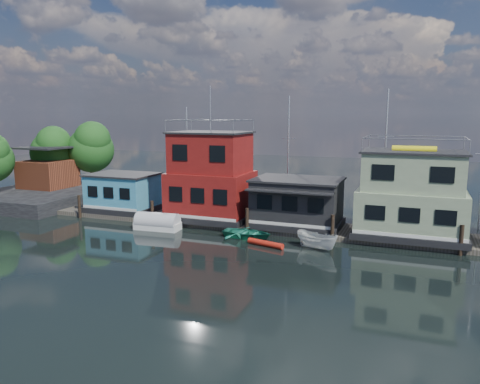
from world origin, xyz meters
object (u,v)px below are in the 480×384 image
at_px(houseboat_blue, 123,192).
at_px(tarp_runabout, 157,223).
at_px(dinghy_teal, 247,233).
at_px(houseboat_green, 411,196).
at_px(red_kayak, 265,243).
at_px(houseboat_dark, 297,203).
at_px(motorboat, 317,241).
at_px(houseboat_red, 211,178).

relative_size(houseboat_blue, tarp_runabout, 1.60).
relative_size(tarp_runabout, dinghy_teal, 1.01).
height_order(houseboat_blue, dinghy_teal, houseboat_blue).
relative_size(houseboat_blue, houseboat_green, 0.76).
xyz_separation_m(houseboat_blue, red_kayak, (16.51, -5.58, -1.98)).
bearing_deg(houseboat_dark, motorboat, -60.88).
bearing_deg(houseboat_blue, houseboat_green, 0.00).
relative_size(red_kayak, motorboat, 0.86).
xyz_separation_m(houseboat_green, motorboat, (-6.21, -5.02, -2.87)).
relative_size(houseboat_red, houseboat_green, 1.41).
xyz_separation_m(motorboat, tarp_runabout, (-14.01, 0.96, -0.09)).
bearing_deg(houseboat_green, tarp_runabout, -168.63).
bearing_deg(houseboat_red, red_kayak, -38.55).
xyz_separation_m(houseboat_red, houseboat_green, (17.00, 0.00, -0.55)).
bearing_deg(motorboat, houseboat_blue, 100.11).
height_order(houseboat_green, tarp_runabout, houseboat_green).
relative_size(houseboat_dark, dinghy_teal, 1.86).
distance_m(houseboat_red, tarp_runabout, 6.27).
height_order(motorboat, tarp_runabout, tarp_runabout).
bearing_deg(houseboat_green, dinghy_teal, -162.24).
bearing_deg(motorboat, houseboat_red, 89.05).
bearing_deg(red_kayak, houseboat_red, 157.30).
distance_m(houseboat_green, red_kayak, 11.92).
bearing_deg(dinghy_teal, houseboat_red, 52.55).
height_order(houseboat_dark, dinghy_teal, houseboat_dark).
height_order(houseboat_dark, motorboat, houseboat_dark).
height_order(houseboat_green, motorboat, houseboat_green).
xyz_separation_m(houseboat_blue, houseboat_red, (9.50, 0.00, 1.90)).
relative_size(houseboat_dark, tarp_runabout, 1.85).
xyz_separation_m(red_kayak, tarp_runabout, (-10.23, 1.52, 0.37)).
bearing_deg(red_kayak, houseboat_blue, 177.16).
bearing_deg(red_kayak, houseboat_dark, 95.73).
distance_m(houseboat_red, houseboat_dark, 8.18).
distance_m(motorboat, tarp_runabout, 14.04).
xyz_separation_m(houseboat_red, houseboat_dark, (8.00, -0.02, -1.69)).
xyz_separation_m(houseboat_dark, dinghy_teal, (-3.10, -3.86, -2.00)).
bearing_deg(houseboat_red, houseboat_green, 0.00).
distance_m(houseboat_red, houseboat_green, 17.01).
xyz_separation_m(houseboat_green, tarp_runabout, (-20.22, -4.07, -2.96)).
bearing_deg(dinghy_teal, houseboat_blue, 75.82).
height_order(houseboat_dark, tarp_runabout, houseboat_dark).
bearing_deg(houseboat_dark, houseboat_red, 179.86).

